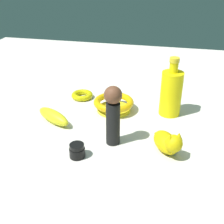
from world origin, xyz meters
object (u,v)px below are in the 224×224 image
at_px(nail_polish_jar, 77,151).
at_px(person_figure_adult, 113,113).
at_px(bangle, 82,95).
at_px(cat_figurine, 168,142).
at_px(banana, 53,116).
at_px(bowl, 114,104).
at_px(bottle_tall, 171,92).

bearing_deg(nail_polish_jar, person_figure_adult, -132.80).
xyz_separation_m(nail_polish_jar, bangle, (0.11, -0.37, -0.01)).
bearing_deg(bangle, person_figure_adult, 124.00).
xyz_separation_m(person_figure_adult, nail_polish_jar, (0.08, 0.09, -0.08)).
relative_size(cat_figurine, banana, 0.85).
height_order(bowl, banana, bowl).
height_order(nail_polish_jar, bottle_tall, bottle_tall).
bearing_deg(banana, bottle_tall, -128.43).
bearing_deg(bottle_tall, cat_figurine, 91.31).
xyz_separation_m(cat_figurine, nail_polish_jar, (0.25, 0.08, -0.01)).
distance_m(banana, bangle, 0.21).
xyz_separation_m(nail_polish_jar, banana, (0.14, -0.17, 0.00)).
bearing_deg(cat_figurine, person_figure_adult, -4.38).
distance_m(bottle_tall, bangle, 0.36).
distance_m(nail_polish_jar, bangle, 0.39).
relative_size(cat_figurine, bottle_tall, 0.61).
distance_m(bowl, nail_polish_jar, 0.30).
bearing_deg(banana, bowl, -114.73).
bearing_deg(bowl, nail_polish_jar, 82.07).
bearing_deg(bangle, cat_figurine, 140.26).
relative_size(bowl, cat_figurine, 1.15).
xyz_separation_m(person_figure_adult, banana, (0.23, -0.08, -0.08)).
bearing_deg(bottle_tall, bowl, 6.15).
xyz_separation_m(person_figure_adult, bottle_tall, (-0.16, -0.23, -0.02)).
bearing_deg(bottle_tall, person_figure_adult, 54.83).
bearing_deg(banana, person_figure_adult, -168.20).
height_order(bowl, cat_figurine, cat_figurine).
distance_m(bowl, person_figure_adult, 0.22).
relative_size(bowl, bangle, 1.70).
xyz_separation_m(banana, bottle_tall, (-0.38, -0.15, 0.06)).
bearing_deg(person_figure_adult, bowl, -78.10).
bearing_deg(cat_figurine, bowl, -46.23).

